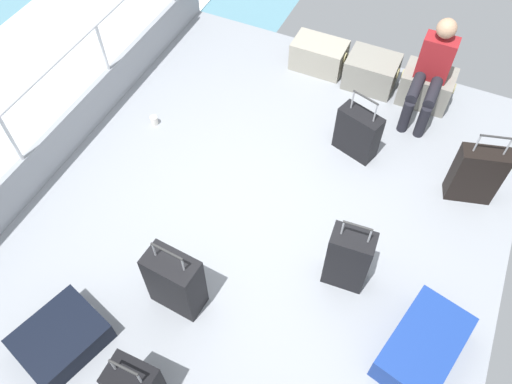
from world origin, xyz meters
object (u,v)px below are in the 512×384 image
suitcase_1 (175,282)px  suitcase_6 (61,338)px  cargo_crate_1 (371,72)px  suitcase_3 (358,133)px  cargo_crate_0 (319,55)px  suitcase_5 (348,258)px  paper_cup (154,120)px  cargo_crate_2 (426,87)px  suitcase_0 (423,347)px  passenger_seated (432,70)px  suitcase_2 (476,174)px

suitcase_1 → suitcase_6: size_ratio=1.06×
cargo_crate_1 → suitcase_3: suitcase_3 is taller
cargo_crate_1 → suitcase_1: size_ratio=0.73×
cargo_crate_0 → cargo_crate_1: 0.65m
cargo_crate_0 → suitcase_5: (1.20, -2.55, 0.16)m
suitcase_6 → paper_cup: (-0.64, 2.42, -0.06)m
cargo_crate_1 → cargo_crate_2: 0.63m
suitcase_0 → suitcase_3: size_ratio=1.19×
cargo_crate_2 → suitcase_5: (-0.09, -2.52, 0.14)m
suitcase_5 → suitcase_6: size_ratio=1.09×
cargo_crate_0 → cargo_crate_2: cargo_crate_2 is taller
passenger_seated → paper_cup: (-2.57, -1.42, -0.52)m
cargo_crate_0 → cargo_crate_1: bearing=-2.9°
suitcase_1 → paper_cup: (-1.29, 1.69, -0.27)m
cargo_crate_0 → suitcase_3: suitcase_3 is taller
suitcase_0 → suitcase_1: suitcase_1 is taller
suitcase_0 → suitcase_1: (-1.97, -0.40, 0.19)m
cargo_crate_2 → suitcase_3: suitcase_3 is taller
suitcase_0 → suitcase_2: bearing=89.1°
cargo_crate_0 → cargo_crate_2: bearing=-1.5°
suitcase_2 → cargo_crate_0: bearing=149.3°
cargo_crate_0 → suitcase_1: 3.33m
suitcase_0 → suitcase_3: bearing=122.0°
cargo_crate_1 → suitcase_5: suitcase_5 is taller
suitcase_1 → suitcase_3: bearing=69.9°
passenger_seated → cargo_crate_1: bearing=163.9°
paper_cup → suitcase_6: bearing=-75.3°
cargo_crate_2 → suitcase_2: 1.36m
cargo_crate_1 → suitcase_1: bearing=-101.2°
suitcase_1 → suitcase_5: 1.43m
suitcase_0 → paper_cup: 3.51m
suitcase_2 → paper_cup: size_ratio=8.41×
suitcase_2 → suitcase_3: size_ratio=1.11×
suitcase_0 → suitcase_2: (0.03, 1.75, 0.18)m
suitcase_6 → paper_cup: 2.50m
suitcase_3 → suitcase_6: (-1.47, -2.97, -0.16)m
paper_cup → cargo_crate_2: bearing=31.9°
cargo_crate_1 → suitcase_3: 1.08m
suitcase_5 → suitcase_6: suitcase_5 is taller
paper_cup → suitcase_0: bearing=-21.7°
suitcase_5 → paper_cup: 2.67m
cargo_crate_2 → suitcase_2: suitcase_2 is taller
passenger_seated → suitcase_1: bearing=-112.4°
suitcase_2 → cargo_crate_2: bearing=121.8°
cargo_crate_1 → suitcase_6: 4.23m
suitcase_2 → suitcase_3: 1.18m
passenger_seated → cargo_crate_2: bearing=90.0°
cargo_crate_0 → suitcase_5: suitcase_5 is taller
passenger_seated → suitcase_2: passenger_seated is taller
suitcase_3 → paper_cup: (-2.11, -0.54, -0.22)m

